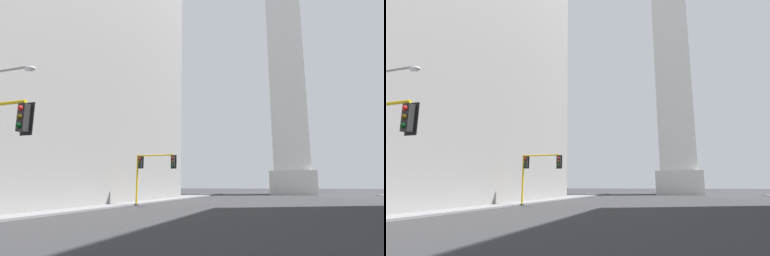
# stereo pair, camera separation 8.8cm
# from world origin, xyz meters

# --- Properties ---
(sidewalk_left) EXTENTS (5.00, 84.41, 0.15)m
(sidewalk_left) POSITION_xyz_m (-17.72, 25.32, 0.07)
(sidewalk_left) COLOR slate
(sidewalk_left) RESTS_ON ground_plane
(building_left) EXTENTS (19.56, 40.68, 36.98)m
(building_left) POSITION_xyz_m (-27.08, 25.93, 18.50)
(building_left) COLOR gray
(building_left) RESTS_ON ground_plane
(obelisk) EXTENTS (9.50, 9.50, 61.92)m
(obelisk) POSITION_xyz_m (0.00, 70.34, 29.72)
(obelisk) COLOR silver
(obelisk) RESTS_ON ground_plane
(traffic_light_mid_left) EXTENTS (4.31, 0.53, 4.95)m
(traffic_light_mid_left) POSITION_xyz_m (-13.66, 27.05, 3.74)
(traffic_light_mid_left) COLOR yellow
(traffic_light_mid_left) RESTS_ON ground_plane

